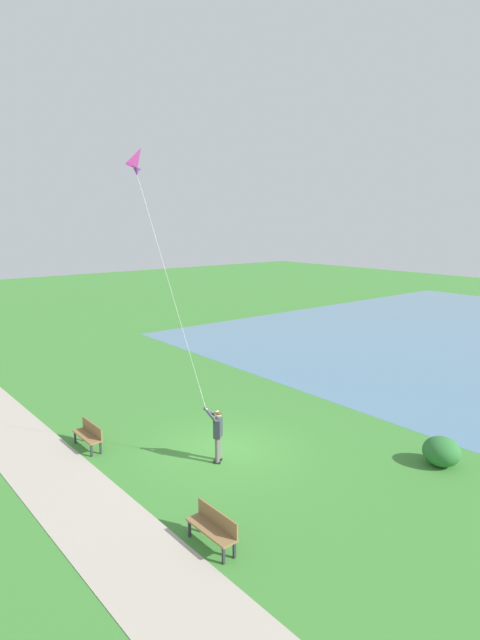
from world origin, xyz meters
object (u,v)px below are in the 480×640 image
person_kite_flyer (217,431)px  flying_kite (141,165)px  park_bench_near_walkway (89,434)px  park_bench_far_walkway (213,526)px  lakeside_shrub (442,451)px

person_kite_flyer → flying_kite: (1.42, -1.76, 8.23)m
park_bench_near_walkway → park_bench_far_walkway: bearing=91.2°
person_kite_flyer → flying_kite: bearing=-50.9°
person_kite_flyer → park_bench_far_walkway: person_kite_flyer is taller
flying_kite → park_bench_far_walkway: flying_kite is taller
flying_kite → park_bench_near_walkway: size_ratio=5.30×
park_bench_near_walkway → person_kite_flyer: bearing=128.0°
park_bench_near_walkway → flying_kite: bearing=127.0°
person_kite_flyer → lakeside_shrub: bearing=139.1°
park_bench_far_walkway → lakeside_shrub: bearing=171.3°
park_bench_near_walkway → park_bench_far_walkway: same height
flying_kite → park_bench_near_walkway: bearing=-53.0°
flying_kite → lakeside_shrub: size_ratio=6.75×
park_bench_near_walkway → lakeside_shrub: size_ratio=1.27×
lakeside_shrub → park_bench_near_walkway: bearing=-45.2°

